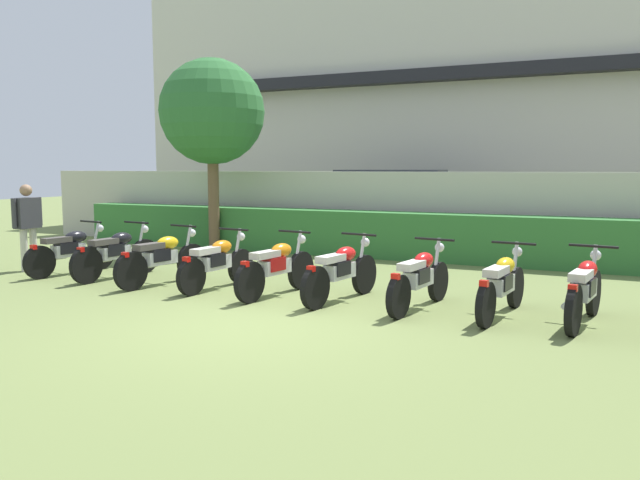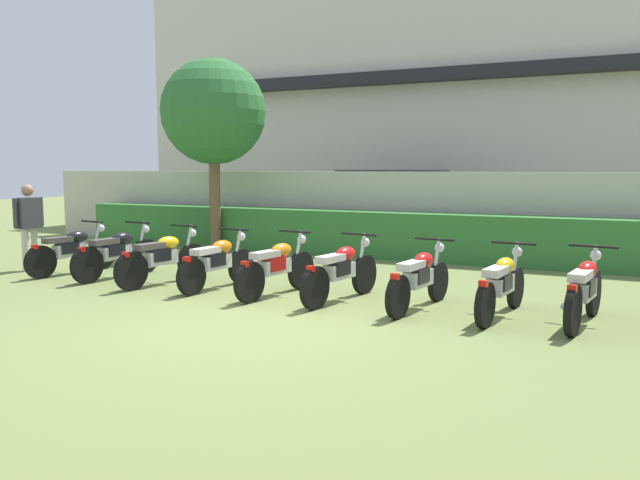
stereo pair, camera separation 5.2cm
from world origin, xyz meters
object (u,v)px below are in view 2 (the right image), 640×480
at_px(motorcycle_in_row_3, 217,262).
at_px(motorcycle_in_row_5, 341,271).
at_px(inspector_person, 29,220).
at_px(motorcycle_in_row_4, 276,267).
at_px(motorcycle_in_row_7, 501,284).
at_px(tree_near_inspector, 213,113).
at_px(parked_car, 398,206).
at_px(motorcycle_in_row_0, 71,250).
at_px(motorcycle_in_row_6, 419,278).
at_px(motorcycle_in_row_2, 162,258).
at_px(motorcycle_in_row_8, 584,290).
at_px(motorcycle_in_row_1, 117,253).

relative_size(motorcycle_in_row_3, motorcycle_in_row_5, 0.94).
bearing_deg(inspector_person, motorcycle_in_row_4, -0.96).
bearing_deg(motorcycle_in_row_7, tree_near_inspector, 67.80).
distance_m(parked_car, motorcycle_in_row_7, 8.63).
bearing_deg(parked_car, inspector_person, -127.53).
distance_m(motorcycle_in_row_0, motorcycle_in_row_6, 6.63).
relative_size(tree_near_inspector, motorcycle_in_row_7, 2.33).
height_order(motorcycle_in_row_0, motorcycle_in_row_5, motorcycle_in_row_5).
relative_size(motorcycle_in_row_2, motorcycle_in_row_3, 1.07).
bearing_deg(parked_car, motorcycle_in_row_3, -99.24).
height_order(tree_near_inspector, motorcycle_in_row_0, tree_near_inspector).
bearing_deg(motorcycle_in_row_3, motorcycle_in_row_8, -84.94).
relative_size(motorcycle_in_row_4, motorcycle_in_row_5, 0.98).
height_order(parked_car, motorcycle_in_row_4, parked_car).
distance_m(motorcycle_in_row_2, motorcycle_in_row_5, 3.23).
bearing_deg(motorcycle_in_row_3, motorcycle_in_row_0, 94.19).
bearing_deg(inspector_person, parked_car, 57.75).
height_order(tree_near_inspector, inspector_person, tree_near_inspector).
height_order(tree_near_inspector, motorcycle_in_row_4, tree_near_inspector).
bearing_deg(motorcycle_in_row_0, tree_near_inspector, 2.25).
xyz_separation_m(motorcycle_in_row_3, motorcycle_in_row_8, (5.47, -0.04, 0.01)).
bearing_deg(motorcycle_in_row_1, motorcycle_in_row_7, -85.50).
relative_size(motorcycle_in_row_3, inspector_person, 1.11).
bearing_deg(motorcycle_in_row_8, motorcycle_in_row_3, 97.67).
height_order(motorcycle_in_row_7, motorcycle_in_row_8, motorcycle_in_row_8).
height_order(motorcycle_in_row_1, motorcycle_in_row_2, motorcycle_in_row_1).
bearing_deg(inspector_person, motorcycle_in_row_8, -0.44).
bearing_deg(parked_car, motorcycle_in_row_5, -83.08).
relative_size(motorcycle_in_row_2, inspector_person, 1.18).
distance_m(motorcycle_in_row_1, motorcycle_in_row_6, 5.55).
bearing_deg(motorcycle_in_row_8, parked_car, 40.94).
distance_m(tree_near_inspector, motorcycle_in_row_8, 9.64).
height_order(motorcycle_in_row_7, inspector_person, inspector_person).
distance_m(motorcycle_in_row_4, motorcycle_in_row_8, 4.34).
bearing_deg(motorcycle_in_row_7, motorcycle_in_row_4, 97.47).
xyz_separation_m(motorcycle_in_row_1, motorcycle_in_row_5, (4.36, -0.12, -0.01)).
bearing_deg(motorcycle_in_row_5, motorcycle_in_row_0, 98.35).
height_order(motorcycle_in_row_3, motorcycle_in_row_8, motorcycle_in_row_8).
xyz_separation_m(motorcycle_in_row_3, motorcycle_in_row_5, (2.18, -0.02, 0.01)).
xyz_separation_m(motorcycle_in_row_0, motorcycle_in_row_2, (2.21, -0.13, 0.01)).
bearing_deg(motorcycle_in_row_8, motorcycle_in_row_1, 97.05).
xyz_separation_m(tree_near_inspector, motorcycle_in_row_6, (6.18, -4.08, -2.78)).
xyz_separation_m(motorcycle_in_row_1, inspector_person, (-2.08, -0.07, 0.51)).
xyz_separation_m(motorcycle_in_row_1, motorcycle_in_row_3, (2.18, -0.10, -0.01)).
relative_size(motorcycle_in_row_0, motorcycle_in_row_6, 0.97).
bearing_deg(motorcycle_in_row_6, motorcycle_in_row_4, 98.36).
xyz_separation_m(motorcycle_in_row_3, inspector_person, (-4.26, 0.03, 0.52)).
bearing_deg(motorcycle_in_row_7, parked_car, 34.30).
bearing_deg(motorcycle_in_row_2, motorcycle_in_row_1, 91.34).
bearing_deg(motorcycle_in_row_2, parked_car, -2.48).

